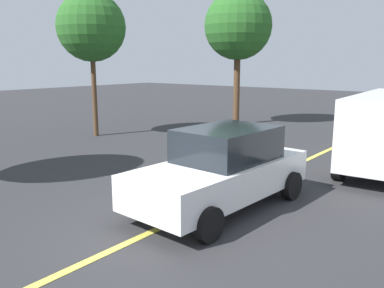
% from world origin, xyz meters
% --- Properties ---
extents(ground_plane, '(80.00, 80.00, 0.00)m').
position_xyz_m(ground_plane, '(0.00, 0.00, 0.00)').
color(ground_plane, '#2D2D30').
extents(lane_marking_centre, '(28.00, 0.16, 0.01)m').
position_xyz_m(lane_marking_centre, '(3.00, 0.00, 0.01)').
color(lane_marking_centre, '#E0D14C').
extents(car_white_approaching, '(4.49, 2.16, 1.71)m').
position_xyz_m(car_white_approaching, '(1.25, -0.26, 0.85)').
color(car_white_approaching, white).
rests_on(car_white_approaching, ground_plane).
extents(tree_centre_verge, '(2.79, 2.79, 5.89)m').
position_xyz_m(tree_centre_verge, '(5.10, 8.86, 4.47)').
color(tree_centre_verge, '#513823').
rests_on(tree_centre_verge, ground_plane).
extents(tree_right_verge, '(3.29, 3.29, 6.47)m').
position_xyz_m(tree_right_verge, '(11.58, 5.92, 4.80)').
color(tree_right_verge, '#513823').
rests_on(tree_right_verge, ground_plane).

